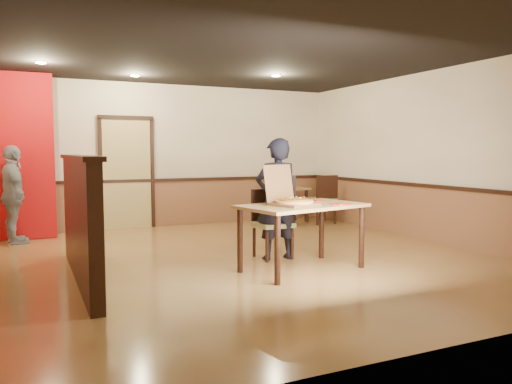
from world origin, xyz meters
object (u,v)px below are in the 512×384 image
(pizza_box, at_px, (291,200))
(side_chair_left, at_px, (283,198))
(main_table, at_px, (302,213))
(condiment, at_px, (285,184))
(diner, at_px, (277,199))
(diner_chair, at_px, (271,220))
(side_chair_right, at_px, (323,197))
(side_table, at_px, (289,196))
(passerby, at_px, (13,195))

(pizza_box, bearing_deg, side_chair_left, 47.43)
(main_table, bearing_deg, condiment, 52.47)
(diner, bearing_deg, side_chair_left, -113.86)
(diner_chair, bearing_deg, main_table, -90.48)
(diner_chair, bearing_deg, condiment, 57.01)
(side_chair_left, xyz_separation_m, condiment, (0.40, 0.65, 0.23))
(side_chair_right, bearing_deg, side_table, -52.41)
(side_chair_left, bearing_deg, diner, 85.41)
(diner_chair, relative_size, condiment, 6.39)
(side_table, bearing_deg, passerby, -175.20)
(diner_chair, relative_size, side_table, 1.28)
(side_chair_right, distance_m, condiment, 0.88)
(side_chair_left, distance_m, diner, 3.00)
(side_chair_right, xyz_separation_m, diner, (-2.39, -2.59, 0.28))
(main_table, xyz_separation_m, diner_chair, (-0.02, 0.85, -0.20))
(diner_chair, xyz_separation_m, passerby, (-3.29, 2.63, 0.27))
(passerby, bearing_deg, side_chair_left, -103.97)
(side_table, height_order, pizza_box, pizza_box)
(main_table, height_order, passerby, passerby)
(condiment, bearing_deg, diner_chair, -121.31)
(main_table, bearing_deg, passerby, 121.36)
(side_table, height_order, diner, diner)
(main_table, distance_m, side_chair_right, 4.08)
(side_chair_right, relative_size, passerby, 0.63)
(diner, distance_m, condiment, 3.75)
(side_chair_left, bearing_deg, main_table, 90.87)
(side_chair_left, bearing_deg, pizza_box, 88.58)
(side_table, bearing_deg, pizza_box, -118.25)
(side_chair_left, height_order, diner, diner)
(diner, height_order, pizza_box, diner)
(side_chair_right, distance_m, side_table, 0.77)
(main_table, bearing_deg, diner, 77.66)
(main_table, bearing_deg, pizza_box, 179.87)
(pizza_box, bearing_deg, diner_chair, 63.35)
(diner, bearing_deg, condiment, -114.33)
(diner_chair, height_order, pizza_box, pizza_box)
(main_table, height_order, side_chair_right, side_chair_right)
(diner, bearing_deg, passerby, -34.42)
(side_chair_left, relative_size, pizza_box, 1.56)
(side_table, xyz_separation_m, diner, (-1.95, -3.22, 0.29))
(side_chair_left, distance_m, condiment, 0.80)
(diner_chair, xyz_separation_m, diner, (0.02, -0.15, 0.31))
(side_table, height_order, passerby, passerby)
(side_chair_left, bearing_deg, passerby, 22.69)
(main_table, bearing_deg, side_chair_right, 41.76)
(diner, relative_size, condiment, 11.12)
(side_chair_left, bearing_deg, side_table, -103.10)
(diner_chair, relative_size, side_chair_right, 0.95)
(diner_chair, xyz_separation_m, side_chair_left, (1.48, 2.45, 0.04))
(side_table, relative_size, pizza_box, 1.14)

